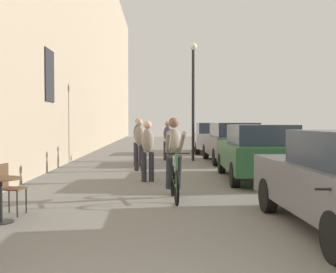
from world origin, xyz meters
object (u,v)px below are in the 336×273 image
object	(u,v)px
parked_car_fourth	(212,137)
pedestrian_mid	(139,142)
cyclist_on_bicycle	(174,160)
street_lamp	(193,86)
cafe_chair_mid_toward_street	(9,185)
parked_car_second	(258,151)
pedestrian_far	(138,139)
pedestrian_near	(148,147)
pedestrian_furthest	(167,138)
parked_car_third	(232,142)
cafe_table_mid	(1,190)

from	to	relation	value
parked_car_fourth	pedestrian_mid	bearing A→B (deg)	-112.55
cyclist_on_bicycle	street_lamp	xyz separation A→B (m)	(1.13, 8.74, 2.30)
cafe_chair_mid_toward_street	pedestrian_mid	size ratio (longest dim) A/B	0.52
parked_car_second	parked_car_fourth	xyz separation A→B (m)	(0.07, 10.60, 0.02)
street_lamp	parked_car_second	world-z (taller)	street_lamp
cyclist_on_bicycle	pedestrian_far	bearing A→B (deg)	99.10
pedestrian_far	parked_car_fourth	size ratio (longest dim) A/B	0.39
pedestrian_near	pedestrian_furthest	world-z (taller)	pedestrian_furthest
cafe_chair_mid_toward_street	parked_car_second	size ratio (longest dim) A/B	0.20
pedestrian_mid	parked_car_third	xyz separation A→B (m)	(3.56, 2.93, -0.15)
cafe_chair_mid_toward_street	parked_car_fourth	bearing A→B (deg)	69.95
pedestrian_mid	pedestrian_far	size ratio (longest dim) A/B	0.98
cafe_table_mid	parked_car_third	size ratio (longest dim) A/B	0.16
parked_car_second	cafe_table_mid	bearing A→B (deg)	-137.50
pedestrian_far	parked_car_fourth	distance (m)	7.67
pedestrian_near	pedestrian_furthest	distance (m)	6.44
pedestrian_near	parked_car_third	bearing A→B (deg)	59.41
pedestrian_mid	pedestrian_far	world-z (taller)	pedestrian_far
parked_car_third	pedestrian_mid	bearing A→B (deg)	-140.54
pedestrian_near	parked_car_fourth	bearing A→B (deg)	73.97
pedestrian_far	parked_car_second	size ratio (longest dim) A/B	0.40
cafe_chair_mid_toward_street	pedestrian_mid	bearing A→B (deg)	73.21
pedestrian_mid	pedestrian_furthest	size ratio (longest dim) A/B	1.04
pedestrian_near	pedestrian_mid	distance (m)	2.55
pedestrian_near	pedestrian_far	distance (m)	4.06
cafe_chair_mid_toward_street	street_lamp	bearing A→B (deg)	68.31
street_lamp	parked_car_fourth	size ratio (longest dim) A/B	1.09
street_lamp	parked_car_third	xyz separation A→B (m)	(1.49, -0.69, -2.29)
cafe_table_mid	parked_car_second	distance (m)	7.17
pedestrian_mid	parked_car_third	distance (m)	4.62
cyclist_on_bicycle	pedestrian_far	distance (m)	6.70
pedestrian_near	cafe_chair_mid_toward_street	bearing A→B (deg)	-119.84
parked_car_second	parked_car_third	size ratio (longest dim) A/B	0.98
pedestrian_far	parked_car_second	bearing A→B (deg)	-47.49
cafe_chair_mid_toward_street	street_lamp	xyz separation A→B (m)	(4.05, 10.19, 2.59)
pedestrian_near	parked_car_second	xyz separation A→B (m)	(3.04, 0.23, -0.13)
parked_car_third	street_lamp	bearing A→B (deg)	155.07
parked_car_third	cyclist_on_bicycle	bearing A→B (deg)	-108.02
cafe_chair_mid_toward_street	cyclist_on_bicycle	xyz separation A→B (m)	(2.93, 1.45, 0.29)
pedestrian_far	street_lamp	bearing A→B (deg)	44.24
cafe_table_mid	parked_car_third	world-z (taller)	parked_car_third
cyclist_on_bicycle	pedestrian_mid	size ratio (longest dim) A/B	1.02
pedestrian_near	parked_car_second	bearing A→B (deg)	4.32
cafe_chair_mid_toward_street	cyclist_on_bicycle	bearing A→B (deg)	26.42
pedestrian_far	parked_car_third	distance (m)	3.95
cafe_chair_mid_toward_street	pedestrian_far	xyz separation A→B (m)	(1.87, 8.06, 0.47)
cafe_chair_mid_toward_street	parked_car_third	distance (m)	11.00
pedestrian_near	pedestrian_furthest	xyz separation A→B (m)	(0.68, 6.41, 0.00)
cafe_table_mid	parked_car_fourth	world-z (taller)	parked_car_fourth
parked_car_fourth	cafe_table_mid	bearing A→B (deg)	-109.11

